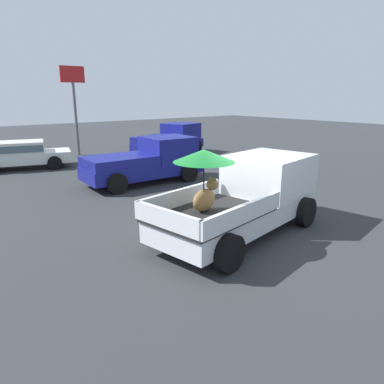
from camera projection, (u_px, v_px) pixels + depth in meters
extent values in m
plane|color=#2D3033|center=(238.00, 234.00, 9.08)|extent=(80.00, 80.00, 0.00)
cylinder|color=black|center=(245.00, 198.00, 10.86)|extent=(0.83, 0.40, 0.80)
cylinder|color=black|center=(305.00, 212.00, 9.59)|extent=(0.83, 0.40, 0.80)
cylinder|color=black|center=(162.00, 229.00, 8.36)|extent=(0.83, 0.40, 0.80)
cylinder|color=black|center=(229.00, 253.00, 7.09)|extent=(0.83, 0.40, 0.80)
cube|color=silver|center=(239.00, 214.00, 8.93)|extent=(5.22, 2.57, 0.50)
cube|color=silver|center=(269.00, 174.00, 9.72)|extent=(2.37, 2.17, 1.08)
cube|color=#4C606B|center=(287.00, 162.00, 10.38)|extent=(0.33, 1.71, 0.64)
cube|color=black|center=(210.00, 214.00, 8.04)|extent=(3.06, 2.26, 0.06)
cube|color=silver|center=(181.00, 197.00, 8.57)|extent=(2.78, 0.54, 0.40)
cube|color=silver|center=(244.00, 213.00, 7.38)|extent=(2.78, 0.54, 0.40)
cube|color=silver|center=(168.00, 219.00, 7.01)|extent=(0.39, 1.83, 0.40)
ellipsoid|color=olive|center=(204.00, 200.00, 8.08)|extent=(0.72, 0.42, 0.52)
sphere|color=olive|center=(212.00, 184.00, 8.21)|extent=(0.32, 0.32, 0.28)
cone|color=olive|center=(210.00, 178.00, 8.23)|extent=(0.10, 0.10, 0.12)
cone|color=olive|center=(215.00, 179.00, 8.12)|extent=(0.10, 0.10, 0.12)
cylinder|color=black|center=(204.00, 187.00, 7.91)|extent=(0.03, 0.03, 1.21)
cone|color=#19722D|center=(204.00, 156.00, 7.72)|extent=(1.58, 1.58, 0.28)
cylinder|color=black|center=(173.00, 144.00, 23.06)|extent=(0.80, 0.45, 0.76)
cylinder|color=black|center=(197.00, 146.00, 21.98)|extent=(0.80, 0.45, 0.76)
cylinder|color=black|center=(139.00, 150.00, 20.56)|extent=(0.80, 0.45, 0.76)
cylinder|color=black|center=(164.00, 153.00, 19.48)|extent=(0.80, 0.45, 0.76)
cube|color=navy|center=(169.00, 145.00, 21.23)|extent=(5.11, 3.01, 0.50)
cube|color=navy|center=(181.00, 131.00, 21.96)|extent=(2.31, 2.24, 1.00)
cube|color=navy|center=(158.00, 140.00, 20.33)|extent=(3.08, 2.45, 0.40)
cylinder|color=black|center=(164.00, 165.00, 16.03)|extent=(0.77, 0.29, 0.76)
cylinder|color=black|center=(189.00, 173.00, 14.56)|extent=(0.77, 0.29, 0.76)
cylinder|color=black|center=(97.00, 175.00, 14.20)|extent=(0.77, 0.29, 0.76)
cylinder|color=black|center=(117.00, 184.00, 12.73)|extent=(0.77, 0.29, 0.76)
cube|color=navy|center=(143.00, 169.00, 14.33)|extent=(4.87, 1.99, 0.50)
cube|color=navy|center=(168.00, 149.00, 14.82)|extent=(1.97, 1.88, 1.00)
cube|color=navy|center=(120.00, 161.00, 13.64)|extent=(2.77, 1.91, 0.40)
cylinder|color=black|center=(53.00, 157.00, 18.49)|extent=(0.69, 0.39, 0.66)
cylinder|color=black|center=(55.00, 163.00, 16.92)|extent=(0.69, 0.39, 0.66)
cube|color=silver|center=(24.00, 157.00, 17.14)|extent=(4.62, 2.87, 0.52)
cube|color=silver|center=(20.00, 147.00, 16.97)|extent=(2.46, 2.11, 0.56)
cube|color=#4C606B|center=(20.00, 147.00, 16.97)|extent=(2.42, 2.17, 0.32)
cylinder|color=#59595B|center=(76.00, 120.00, 20.64)|extent=(0.16, 0.16, 4.17)
cube|color=#B21E1E|center=(72.00, 74.00, 19.97)|extent=(1.40, 0.12, 0.90)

